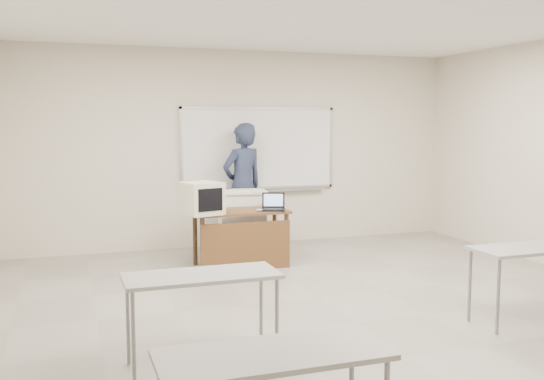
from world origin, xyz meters
name	(u,v)px	position (x,y,z in m)	size (l,w,h in m)	color
floor	(356,323)	(0.00, 0.00, -0.01)	(7.00, 8.00, 0.01)	gray
whiteboard	(259,150)	(0.30, 3.97, 1.48)	(2.48, 0.10, 1.31)	white
student_desks	(442,291)	(0.00, -1.35, 0.67)	(4.40, 2.20, 0.73)	#989893
instructor_desk	(243,229)	(-0.40, 2.49, 0.51)	(1.24, 0.62, 0.75)	brown
podium	(242,223)	(-0.20, 3.20, 0.47)	(0.67, 0.49, 0.94)	silver
crt_monitor	(201,198)	(-0.95, 2.48, 0.95)	(0.44, 0.49, 0.42)	beige
laptop	(272,206)	(0.00, 2.47, 0.80)	(0.30, 0.28, 0.22)	black
mouse	(259,210)	(-0.20, 2.40, 0.77)	(0.09, 0.06, 0.04)	#94959A
keyboard	(234,191)	(-0.35, 3.08, 0.95)	(0.45, 0.15, 0.02)	beige
presenter	(243,186)	(-0.05, 3.69, 0.95)	(0.69, 0.46, 1.90)	black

